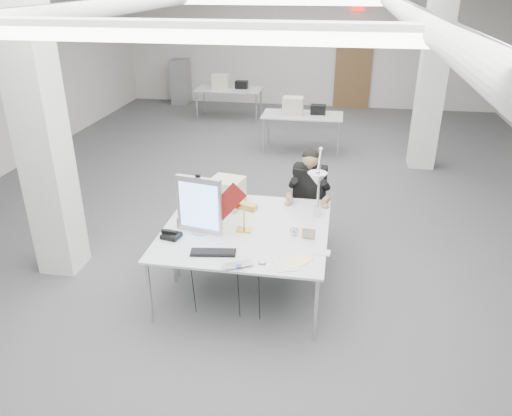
{
  "coord_description": "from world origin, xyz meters",
  "views": [
    {
      "loc": [
        0.94,
        -6.86,
        3.29
      ],
      "look_at": [
        0.11,
        -2.0,
        0.98
      ],
      "focal_mm": 35.0,
      "sensor_mm": 36.0,
      "label": 1
    }
  ],
  "objects_px": {
    "architect_lamp": "(318,187)",
    "laptop": "(239,267)",
    "desk_main": "(238,249)",
    "seated_person": "(309,183)",
    "desk_phone": "(171,236)",
    "bankers_lamp": "(244,217)",
    "office_chair": "(309,204)",
    "beige_monitor": "(227,193)",
    "monitor": "(199,205)"
  },
  "relations": [
    {
      "from": "desk_main",
      "to": "laptop",
      "type": "xyz_separation_m",
      "value": [
        0.09,
        -0.39,
        0.02
      ]
    },
    {
      "from": "laptop",
      "to": "desk_main",
      "type": "bearing_deg",
      "value": 75.45
    },
    {
      "from": "office_chair",
      "to": "architect_lamp",
      "type": "bearing_deg",
      "value": -71.65
    },
    {
      "from": "desk_main",
      "to": "seated_person",
      "type": "relative_size",
      "value": 1.9
    },
    {
      "from": "office_chair",
      "to": "architect_lamp",
      "type": "height_order",
      "value": "architect_lamp"
    },
    {
      "from": "office_chair",
      "to": "seated_person",
      "type": "distance_m",
      "value": 0.33
    },
    {
      "from": "monitor",
      "to": "architect_lamp",
      "type": "height_order",
      "value": "architect_lamp"
    },
    {
      "from": "laptop",
      "to": "architect_lamp",
      "type": "bearing_deg",
      "value": 29.77
    },
    {
      "from": "architect_lamp",
      "to": "laptop",
      "type": "bearing_deg",
      "value": -117.06
    },
    {
      "from": "seated_person",
      "to": "laptop",
      "type": "relative_size",
      "value": 3.29
    },
    {
      "from": "office_chair",
      "to": "bankers_lamp",
      "type": "relative_size",
      "value": 3.45
    },
    {
      "from": "laptop",
      "to": "beige_monitor",
      "type": "xyz_separation_m",
      "value": [
        -0.42,
        1.37,
        0.16
      ]
    },
    {
      "from": "monitor",
      "to": "architect_lamp",
      "type": "bearing_deg",
      "value": 27.64
    },
    {
      "from": "desk_phone",
      "to": "desk_main",
      "type": "bearing_deg",
      "value": 5.18
    },
    {
      "from": "bankers_lamp",
      "to": "monitor",
      "type": "bearing_deg",
      "value": -146.22
    },
    {
      "from": "laptop",
      "to": "desk_phone",
      "type": "distance_m",
      "value": 0.96
    },
    {
      "from": "beige_monitor",
      "to": "architect_lamp",
      "type": "distance_m",
      "value": 1.17
    },
    {
      "from": "seated_person",
      "to": "laptop",
      "type": "height_order",
      "value": "seated_person"
    },
    {
      "from": "desk_phone",
      "to": "bankers_lamp",
      "type": "bearing_deg",
      "value": 33.85
    },
    {
      "from": "seated_person",
      "to": "desk_phone",
      "type": "bearing_deg",
      "value": -123.6
    },
    {
      "from": "laptop",
      "to": "bankers_lamp",
      "type": "height_order",
      "value": "bankers_lamp"
    },
    {
      "from": "seated_person",
      "to": "desk_phone",
      "type": "distance_m",
      "value": 1.98
    },
    {
      "from": "office_chair",
      "to": "seated_person",
      "type": "relative_size",
      "value": 1.22
    },
    {
      "from": "seated_person",
      "to": "bankers_lamp",
      "type": "bearing_deg",
      "value": -108.69
    },
    {
      "from": "desk_main",
      "to": "architect_lamp",
      "type": "bearing_deg",
      "value": 40.87
    },
    {
      "from": "architect_lamp",
      "to": "office_chair",
      "type": "bearing_deg",
      "value": 104.09
    },
    {
      "from": "monitor",
      "to": "bankers_lamp",
      "type": "distance_m",
      "value": 0.5
    },
    {
      "from": "office_chair",
      "to": "architect_lamp",
      "type": "distance_m",
      "value": 1.13
    },
    {
      "from": "desk_main",
      "to": "office_chair",
      "type": "xyz_separation_m",
      "value": [
        0.62,
        1.58,
        -0.17
      ]
    },
    {
      "from": "seated_person",
      "to": "laptop",
      "type": "xyz_separation_m",
      "value": [
        -0.53,
        -1.92,
        -0.13
      ]
    },
    {
      "from": "laptop",
      "to": "bankers_lamp",
      "type": "relative_size",
      "value": 0.86
    },
    {
      "from": "desk_main",
      "to": "beige_monitor",
      "type": "distance_m",
      "value": 1.05
    },
    {
      "from": "bankers_lamp",
      "to": "desk_main",
      "type": "bearing_deg",
      "value": -68.02
    },
    {
      "from": "desk_main",
      "to": "beige_monitor",
      "type": "xyz_separation_m",
      "value": [
        -0.33,
        0.98,
        0.19
      ]
    },
    {
      "from": "office_chair",
      "to": "desk_phone",
      "type": "xyz_separation_m",
      "value": [
        -1.36,
        -1.49,
        0.2
      ]
    },
    {
      "from": "desk_phone",
      "to": "beige_monitor",
      "type": "distance_m",
      "value": 0.98
    },
    {
      "from": "laptop",
      "to": "bankers_lamp",
      "type": "distance_m",
      "value": 0.79
    },
    {
      "from": "desk_main",
      "to": "monitor",
      "type": "height_order",
      "value": "monitor"
    },
    {
      "from": "desk_phone",
      "to": "beige_monitor",
      "type": "xyz_separation_m",
      "value": [
        0.41,
        0.88,
        0.15
      ]
    },
    {
      "from": "laptop",
      "to": "beige_monitor",
      "type": "relative_size",
      "value": 0.78
    },
    {
      "from": "office_chair",
      "to": "beige_monitor",
      "type": "relative_size",
      "value": 3.12
    },
    {
      "from": "office_chair",
      "to": "desk_phone",
      "type": "height_order",
      "value": "office_chair"
    },
    {
      "from": "desk_main",
      "to": "laptop",
      "type": "height_order",
      "value": "laptop"
    },
    {
      "from": "desk_main",
      "to": "bankers_lamp",
      "type": "relative_size",
      "value": 5.39
    },
    {
      "from": "desk_main",
      "to": "monitor",
      "type": "relative_size",
      "value": 2.83
    },
    {
      "from": "desk_main",
      "to": "desk_phone",
      "type": "distance_m",
      "value": 0.74
    },
    {
      "from": "desk_phone",
      "to": "architect_lamp",
      "type": "bearing_deg",
      "value": 33.08
    },
    {
      "from": "seated_person",
      "to": "architect_lamp",
      "type": "distance_m",
      "value": 0.94
    },
    {
      "from": "seated_person",
      "to": "office_chair",
      "type": "bearing_deg",
      "value": 99.75
    },
    {
      "from": "monitor",
      "to": "beige_monitor",
      "type": "xyz_separation_m",
      "value": [
        0.14,
        0.7,
        -0.14
      ]
    }
  ]
}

